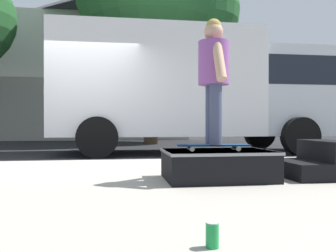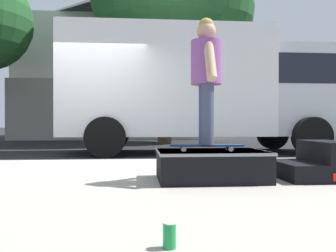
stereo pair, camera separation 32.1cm
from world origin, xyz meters
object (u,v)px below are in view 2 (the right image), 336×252
at_px(skateboard, 206,146).
at_px(skater_kid, 206,70).
at_px(kicker_ramp, 318,163).
at_px(skate_box, 211,164).
at_px(box_truck, 203,87).
at_px(soda_can, 169,236).

distance_m(skateboard, skater_kid, 0.82).
bearing_deg(skater_kid, kicker_ramp, 2.61).
height_order(skate_box, skateboard, skateboard).
height_order(skate_box, box_truck, box_truck).
bearing_deg(skateboard, box_truck, 79.84).
xyz_separation_m(skate_box, skater_kid, (-0.06, -0.06, 1.02)).
bearing_deg(skater_kid, skate_box, 43.09).
bearing_deg(kicker_ramp, skate_box, 179.98).
relative_size(soda_can, box_truck, 0.02).
xyz_separation_m(skater_kid, box_truck, (0.92, 5.11, 0.38)).
distance_m(skate_box, skater_kid, 1.03).
distance_m(skateboard, soda_can, 2.09).
bearing_deg(box_truck, kicker_ramp, -85.76).
distance_m(kicker_ramp, skateboard, 1.31).
height_order(skater_kid, box_truck, box_truck).
distance_m(skate_box, kicker_ramp, 1.23).
xyz_separation_m(skateboard, soda_can, (-0.57, -1.98, -0.32)).
bearing_deg(skate_box, soda_can, -107.33).
xyz_separation_m(skate_box, soda_can, (-0.64, -2.04, -0.11)).
height_order(kicker_ramp, skateboard, kicker_ramp).
distance_m(soda_can, box_truck, 7.40).
xyz_separation_m(kicker_ramp, skateboard, (-1.29, -0.06, 0.21)).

